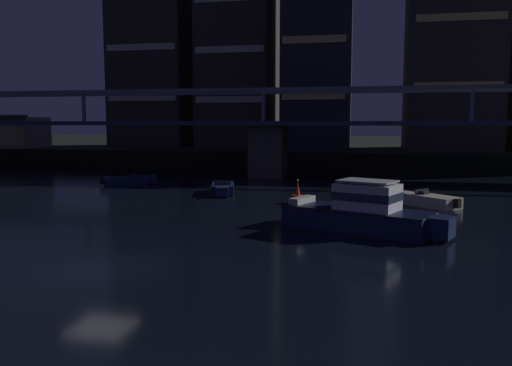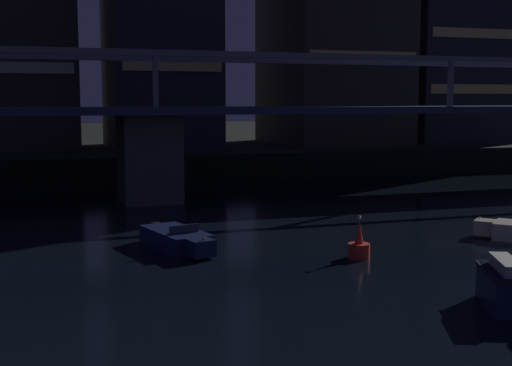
# 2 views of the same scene
# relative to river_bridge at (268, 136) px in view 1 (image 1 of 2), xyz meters

# --- Properties ---
(ground_plane) EXTENTS (400.00, 400.00, 0.00)m
(ground_plane) POSITION_rel_river_bridge_xyz_m (0.00, -37.39, -4.45)
(ground_plane) COLOR black
(far_riverbank) EXTENTS (240.00, 80.00, 2.20)m
(far_riverbank) POSITION_rel_river_bridge_xyz_m (0.00, 48.01, -3.35)
(far_riverbank) COLOR black
(far_riverbank) RESTS_ON ground
(river_bridge) EXTENTS (86.50, 6.40, 9.38)m
(river_bridge) POSITION_rel_river_bridge_xyz_m (0.00, 0.00, 0.00)
(river_bridge) COLOR #4C4944
(river_bridge) RESTS_ON ground
(tower_west_low) EXTENTS (11.46, 9.56, 36.84)m
(tower_west_low) POSITION_rel_river_bridge_xyz_m (-21.95, 21.34, 16.02)
(tower_west_low) COLOR #38332D
(tower_west_low) RESTS_ON far_riverbank
(tower_west_tall) EXTENTS (10.57, 12.55, 34.84)m
(tower_west_tall) POSITION_rel_river_bridge_xyz_m (-8.45, 21.97, 15.02)
(tower_west_tall) COLOR #38332D
(tower_west_tall) RESTS_ON far_riverbank
(tower_central) EXTENTS (8.63, 13.74, 35.42)m
(tower_central) POSITION_rel_river_bridge_xyz_m (3.73, 17.60, 15.31)
(tower_central) COLOR #282833
(tower_central) RESTS_ON far_riverbank
(waterfront_pavilion) EXTENTS (12.40, 7.40, 4.70)m
(waterfront_pavilion) POSITION_rel_river_bridge_xyz_m (-41.77, 11.91, -0.01)
(waterfront_pavilion) COLOR #B2AD9E
(waterfront_pavilion) RESTS_ON far_riverbank
(cabin_cruiser_near_left) EXTENTS (9.21, 5.65, 2.79)m
(cabin_cruiser_near_left) POSITION_rel_river_bridge_xyz_m (10.26, -27.63, -3.40)
(cabin_cruiser_near_left) COLOR #19234C
(cabin_cruiser_near_left) RESTS_ON ground
(speedboat_near_right) EXTENTS (4.35, 4.42, 1.16)m
(speedboat_near_right) POSITION_rel_river_bridge_xyz_m (14.79, -17.99, -4.03)
(speedboat_near_right) COLOR beige
(speedboat_near_right) RESTS_ON ground
(speedboat_mid_left) EXTENTS (4.84, 3.69, 1.16)m
(speedboat_mid_left) POSITION_rel_river_bridge_xyz_m (-11.46, -10.56, -4.03)
(speedboat_mid_left) COLOR #19234C
(speedboat_mid_left) RESTS_ON ground
(speedboat_mid_center) EXTENTS (2.68, 5.20, 1.16)m
(speedboat_mid_center) POSITION_rel_river_bridge_xyz_m (-1.13, -14.61, -4.03)
(speedboat_mid_center) COLOR #19234C
(speedboat_mid_center) RESTS_ON ground
(channel_buoy) EXTENTS (0.90, 0.90, 1.76)m
(channel_buoy) POSITION_rel_river_bridge_xyz_m (5.60, -18.57, -3.97)
(channel_buoy) COLOR red
(channel_buoy) RESTS_ON ground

